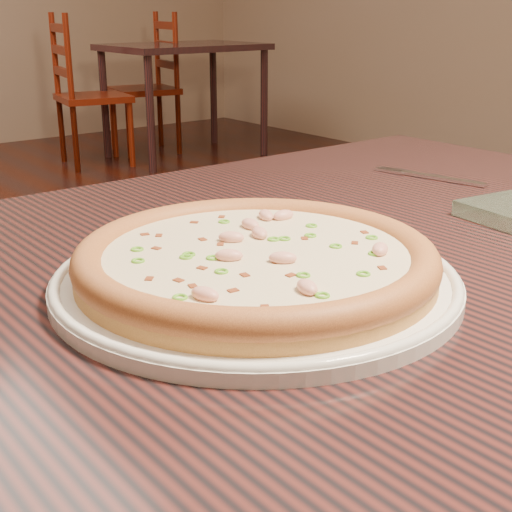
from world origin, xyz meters
TOP-DOWN VIEW (x-y plane):
  - hero_table at (0.04, -0.42)m, footprint 1.20×0.80m
  - plate at (-0.08, -0.47)m, footprint 0.36×0.36m
  - pizza at (-0.08, -0.47)m, footprint 0.32×0.32m
  - fork at (0.38, -0.29)m, footprint 0.05×0.18m
  - bg_table_right at (2.23, 3.21)m, footprint 1.00×0.70m
  - chair_c at (1.57, 3.36)m, footprint 0.49×0.49m
  - chair_d at (2.15, 3.51)m, footprint 0.49×0.49m

SIDE VIEW (x-z plane):
  - chair_c at x=1.57m, z-range -0.04..0.91m
  - chair_d at x=2.15m, z-range -0.04..0.91m
  - hero_table at x=0.04m, z-range 0.28..1.03m
  - bg_table_right at x=2.23m, z-range 0.28..1.03m
  - fork at x=0.38m, z-range 0.75..0.75m
  - plate at x=-0.08m, z-range 0.75..0.77m
  - pizza at x=-0.08m, z-range 0.76..0.79m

